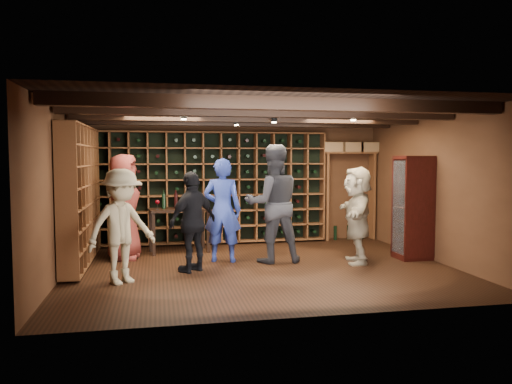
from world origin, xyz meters
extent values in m
plane|color=black|center=(0.00, 0.00, 0.00)|extent=(6.00, 6.00, 0.00)
plane|color=#54311C|center=(0.00, 2.50, 1.25)|extent=(6.00, 0.00, 6.00)
plane|color=#54311C|center=(0.00, -2.50, 1.25)|extent=(6.00, 0.00, 6.00)
plane|color=#54311C|center=(-3.00, 0.00, 1.25)|extent=(0.00, 5.00, 5.00)
plane|color=#54311C|center=(3.00, 0.00, 1.25)|extent=(0.00, 5.00, 5.00)
plane|color=black|center=(0.00, 0.00, 2.50)|extent=(6.00, 6.00, 0.00)
cube|color=black|center=(0.00, -1.60, 2.42)|extent=(5.90, 0.18, 0.16)
cube|color=black|center=(0.00, -0.50, 2.42)|extent=(5.90, 0.18, 0.16)
cube|color=black|center=(0.00, 0.60, 2.42)|extent=(5.90, 0.18, 0.16)
cube|color=black|center=(0.00, 1.70, 2.42)|extent=(5.90, 0.18, 0.16)
cylinder|color=black|center=(-1.20, 0.00, 2.39)|extent=(0.10, 0.10, 0.10)
cylinder|color=black|center=(0.30, 0.40, 2.39)|extent=(0.10, 0.10, 0.10)
cylinder|color=black|center=(1.40, -0.30, 2.39)|extent=(0.10, 0.10, 0.10)
cylinder|color=black|center=(-0.20, 1.20, 2.39)|extent=(0.10, 0.10, 0.10)
cube|color=brown|center=(-0.52, 2.33, 1.15)|extent=(4.65, 0.30, 2.20)
cube|color=black|center=(-0.52, 2.33, 1.15)|extent=(4.56, 0.02, 2.16)
cube|color=brown|center=(-2.83, 0.82, 1.15)|extent=(0.30, 2.65, 2.20)
cube|color=black|center=(-2.83, 0.82, 1.15)|extent=(0.29, 0.02, 2.16)
cube|color=brown|center=(2.40, 2.32, 1.85)|extent=(1.15, 0.32, 0.04)
cube|color=brown|center=(2.92, 2.32, 0.93)|extent=(0.05, 0.28, 1.85)
cube|color=brown|center=(1.88, 2.32, 0.93)|extent=(0.05, 0.28, 1.85)
cube|color=#A97F54|center=(2.00, 2.32, 1.97)|extent=(0.40, 0.30, 0.20)
cube|color=#A97F54|center=(2.45, 2.32, 1.97)|extent=(0.40, 0.30, 0.20)
cube|color=#A97F54|center=(2.80, 2.32, 1.97)|extent=(0.40, 0.30, 0.20)
cube|color=black|center=(2.72, 0.20, 0.05)|extent=(0.55, 0.50, 0.10)
cube|color=black|center=(2.72, 0.20, 0.90)|extent=(0.55, 0.50, 1.70)
cube|color=white|center=(2.46, 0.20, 0.90)|extent=(0.01, 0.46, 1.60)
cube|color=black|center=(2.72, 0.20, 0.90)|extent=(0.50, 0.44, 0.02)
sphere|color=#59260C|center=(2.70, 0.20, 1.00)|extent=(0.18, 0.18, 0.18)
imported|color=navy|center=(-0.54, 0.60, 0.87)|extent=(0.73, 0.58, 1.74)
imported|color=black|center=(0.28, 0.40, 0.98)|extent=(0.96, 0.75, 1.96)
imported|color=maroon|center=(-2.18, 1.14, 0.91)|extent=(0.69, 0.95, 1.81)
imported|color=black|center=(-1.08, -0.05, 0.77)|extent=(0.94, 0.86, 1.54)
imported|color=gray|center=(-2.10, -0.57, 0.80)|extent=(1.19, 1.07, 1.60)
imported|color=gray|center=(1.64, 0.07, 0.80)|extent=(0.86, 1.56, 1.60)
cube|color=black|center=(-1.22, 1.58, 0.79)|extent=(1.14, 0.67, 0.04)
cube|color=black|center=(-1.68, 1.30, 0.39)|extent=(0.06, 0.06, 0.77)
cube|color=black|center=(-0.70, 1.42, 0.39)|extent=(0.06, 0.06, 0.77)
cube|color=black|center=(-1.74, 1.74, 0.39)|extent=(0.06, 0.06, 0.77)
cube|color=black|center=(-0.76, 1.87, 0.39)|extent=(0.06, 0.06, 0.77)
cylinder|color=black|center=(-1.49, 1.59, 0.95)|extent=(0.07, 0.07, 0.28)
cylinder|color=black|center=(-1.27, 1.62, 0.95)|extent=(0.07, 0.07, 0.28)
cylinder|color=black|center=(-1.00, 1.65, 0.95)|extent=(0.07, 0.07, 0.28)
camera|label=1|loc=(-1.61, -7.66, 1.76)|focal=35.00mm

